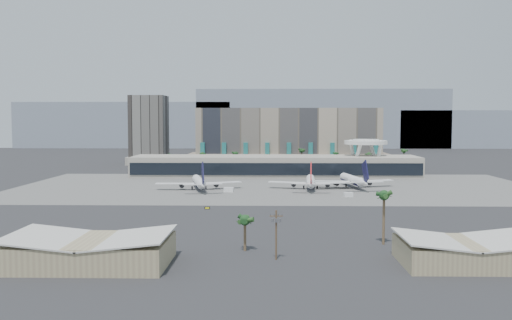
{
  "coord_description": "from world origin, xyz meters",
  "views": [
    {
      "loc": [
        -3.73,
        -231.22,
        33.58
      ],
      "look_at": [
        -9.97,
        40.0,
        14.52
      ],
      "focal_mm": 40.0,
      "sensor_mm": 36.0,
      "label": 1
    }
  ],
  "objects_px": {
    "airliner_left": "(199,182)",
    "service_vehicle_a": "(229,190)",
    "airliner_centre": "(311,181)",
    "taxiway_sign": "(207,208)",
    "utility_pole": "(276,230)",
    "service_vehicle_b": "(348,195)",
    "airliner_right": "(353,180)"
  },
  "relations": [
    {
      "from": "airliner_centre",
      "to": "taxiway_sign",
      "type": "xyz_separation_m",
      "value": [
        -43.54,
        -63.96,
        -3.26
      ]
    },
    {
      "from": "utility_pole",
      "to": "service_vehicle_b",
      "type": "distance_m",
      "value": 117.85
    },
    {
      "from": "utility_pole",
      "to": "service_vehicle_b",
      "type": "relative_size",
      "value": 3.09
    },
    {
      "from": "airliner_right",
      "to": "service_vehicle_a",
      "type": "height_order",
      "value": "airliner_right"
    },
    {
      "from": "utility_pole",
      "to": "airliner_centre",
      "type": "bearing_deg",
      "value": 82.53
    },
    {
      "from": "airliner_left",
      "to": "taxiway_sign",
      "type": "relative_size",
      "value": 20.41
    },
    {
      "from": "utility_pole",
      "to": "airliner_centre",
      "type": "distance_m",
      "value": 142.45
    },
    {
      "from": "airliner_right",
      "to": "airliner_centre",
      "type": "bearing_deg",
      "value": -171.76
    },
    {
      "from": "airliner_right",
      "to": "taxiway_sign",
      "type": "xyz_separation_m",
      "value": [
        -65.2,
        -70.72,
        -3.36
      ]
    },
    {
      "from": "utility_pole",
      "to": "taxiway_sign",
      "type": "relative_size",
      "value": 5.73
    },
    {
      "from": "airliner_left",
      "to": "airliner_centre",
      "type": "distance_m",
      "value": 54.13
    },
    {
      "from": "airliner_right",
      "to": "service_vehicle_b",
      "type": "xyz_separation_m",
      "value": [
        -7.23,
        -34.99,
        -2.83
      ]
    },
    {
      "from": "airliner_left",
      "to": "service_vehicle_b",
      "type": "bearing_deg",
      "value": -31.96
    },
    {
      "from": "airliner_right",
      "to": "service_vehicle_a",
      "type": "xyz_separation_m",
      "value": [
        -60.67,
        -19.44,
        -2.72
      ]
    },
    {
      "from": "service_vehicle_a",
      "to": "service_vehicle_b",
      "type": "xyz_separation_m",
      "value": [
        53.45,
        -15.55,
        -0.11
      ]
    },
    {
      "from": "service_vehicle_b",
      "to": "taxiway_sign",
      "type": "xyz_separation_m",
      "value": [
        -57.97,
        -35.74,
        -0.53
      ]
    },
    {
      "from": "airliner_left",
      "to": "airliner_right",
      "type": "bearing_deg",
      "value": -4.38
    },
    {
      "from": "airliner_centre",
      "to": "service_vehicle_a",
      "type": "relative_size",
      "value": 9.46
    },
    {
      "from": "airliner_centre",
      "to": "service_vehicle_b",
      "type": "relative_size",
      "value": 11.04
    },
    {
      "from": "utility_pole",
      "to": "service_vehicle_b",
      "type": "height_order",
      "value": "utility_pole"
    },
    {
      "from": "service_vehicle_a",
      "to": "service_vehicle_b",
      "type": "distance_m",
      "value": 55.66
    },
    {
      "from": "airliner_right",
      "to": "utility_pole",
      "type": "bearing_deg",
      "value": -114.28
    },
    {
      "from": "airliner_left",
      "to": "service_vehicle_a",
      "type": "relative_size",
      "value": 9.44
    },
    {
      "from": "airliner_centre",
      "to": "airliner_left",
      "type": "bearing_deg",
      "value": -172.4
    },
    {
      "from": "utility_pole",
      "to": "taxiway_sign",
      "type": "height_order",
      "value": "utility_pole"
    },
    {
      "from": "airliner_centre",
      "to": "service_vehicle_a",
      "type": "height_order",
      "value": "airliner_centre"
    },
    {
      "from": "utility_pole",
      "to": "airliner_left",
      "type": "relative_size",
      "value": 0.28
    },
    {
      "from": "airliner_left",
      "to": "airliner_right",
      "type": "height_order",
      "value": "airliner_right"
    },
    {
      "from": "taxiway_sign",
      "to": "airliner_centre",
      "type": "bearing_deg",
      "value": 50.41
    },
    {
      "from": "taxiway_sign",
      "to": "airliner_left",
      "type": "bearing_deg",
      "value": 94.51
    },
    {
      "from": "airliner_centre",
      "to": "taxiway_sign",
      "type": "relative_size",
      "value": 20.45
    },
    {
      "from": "service_vehicle_b",
      "to": "airliner_right",
      "type": "bearing_deg",
      "value": 66.11
    }
  ]
}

